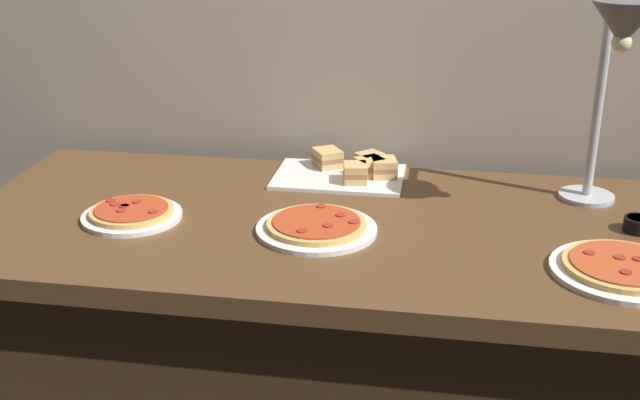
{
  "coord_description": "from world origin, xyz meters",
  "views": [
    {
      "loc": [
        0.23,
        -1.74,
        1.5
      ],
      "look_at": [
        -0.06,
        0.0,
        0.81
      ],
      "focal_mm": 44.28,
      "sensor_mm": 36.0,
      "label": 1
    }
  ],
  "objects_px": {
    "heat_lamp": "(618,48)",
    "pizza_plate_front": "(132,214)",
    "pizza_plate_center": "(317,227)",
    "pizza_plate_raised_stand": "(622,269)",
    "sandwich_platter": "(351,170)",
    "sauce_cup_near": "(638,224)"
  },
  "relations": [
    {
      "from": "pizza_plate_center",
      "to": "sauce_cup_near",
      "type": "distance_m",
      "value": 0.75
    },
    {
      "from": "sandwich_platter",
      "to": "heat_lamp",
      "type": "bearing_deg",
      "value": -17.4
    },
    {
      "from": "pizza_plate_raised_stand",
      "to": "sandwich_platter",
      "type": "bearing_deg",
      "value": 141.96
    },
    {
      "from": "pizza_plate_center",
      "to": "sandwich_platter",
      "type": "relative_size",
      "value": 0.8
    },
    {
      "from": "heat_lamp",
      "to": "pizza_plate_front",
      "type": "relative_size",
      "value": 2.2
    },
    {
      "from": "pizza_plate_front",
      "to": "pizza_plate_center",
      "type": "height_order",
      "value": "same"
    },
    {
      "from": "pizza_plate_front",
      "to": "pizza_plate_raised_stand",
      "type": "xyz_separation_m",
      "value": [
        1.12,
        -0.12,
        -0.0
      ]
    },
    {
      "from": "pizza_plate_center",
      "to": "sandwich_platter",
      "type": "distance_m",
      "value": 0.38
    },
    {
      "from": "pizza_plate_raised_stand",
      "to": "sandwich_platter",
      "type": "xyz_separation_m",
      "value": [
        -0.63,
        0.49,
        0.01
      ]
    },
    {
      "from": "pizza_plate_front",
      "to": "pizza_plate_center",
      "type": "distance_m",
      "value": 0.46
    },
    {
      "from": "heat_lamp",
      "to": "pizza_plate_raised_stand",
      "type": "bearing_deg",
      "value": -87.98
    },
    {
      "from": "pizza_plate_front",
      "to": "pizza_plate_raised_stand",
      "type": "relative_size",
      "value": 0.82
    },
    {
      "from": "sandwich_platter",
      "to": "pizza_plate_center",
      "type": "bearing_deg",
      "value": -94.55
    },
    {
      "from": "pizza_plate_front",
      "to": "sandwich_platter",
      "type": "height_order",
      "value": "sandwich_platter"
    },
    {
      "from": "heat_lamp",
      "to": "pizza_plate_raised_stand",
      "type": "height_order",
      "value": "heat_lamp"
    },
    {
      "from": "heat_lamp",
      "to": "pizza_plate_front",
      "type": "bearing_deg",
      "value": -170.57
    },
    {
      "from": "heat_lamp",
      "to": "pizza_plate_center",
      "type": "distance_m",
      "value": 0.79
    },
    {
      "from": "pizza_plate_center",
      "to": "pizza_plate_raised_stand",
      "type": "distance_m",
      "value": 0.67
    },
    {
      "from": "pizza_plate_front",
      "to": "sandwich_platter",
      "type": "distance_m",
      "value": 0.62
    },
    {
      "from": "pizza_plate_center",
      "to": "heat_lamp",
      "type": "bearing_deg",
      "value": 16.1
    },
    {
      "from": "pizza_plate_front",
      "to": "pizza_plate_raised_stand",
      "type": "height_order",
      "value": "same"
    },
    {
      "from": "heat_lamp",
      "to": "sauce_cup_near",
      "type": "bearing_deg",
      "value": -35.9
    }
  ]
}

